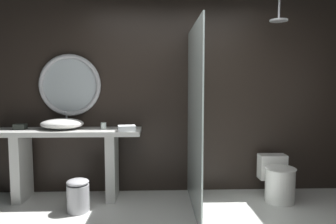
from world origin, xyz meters
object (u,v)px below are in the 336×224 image
tissue_box (20,127)px  waste_bin (78,195)px  round_wall_mirror (70,85)px  vessel_sink (62,124)px  folded_hand_towel (127,128)px  toilet (278,179)px  rain_shower_head (279,19)px  tumbler_cup (104,126)px

tissue_box → waste_bin: (0.81, -0.45, -0.73)m
round_wall_mirror → waste_bin: 1.41m
vessel_sink → folded_hand_towel: vessel_sink is taller
tissue_box → toilet: 3.29m
waste_bin → folded_hand_towel: (0.53, 0.27, 0.72)m
waste_bin → folded_hand_towel: folded_hand_towel is taller
rain_shower_head → waste_bin: (-2.37, -0.30, -2.04)m
round_wall_mirror → rain_shower_head: bearing=-7.4°
rain_shower_head → folded_hand_towel: (-1.83, -0.03, -1.31)m
toilet → waste_bin: toilet is taller
tumbler_cup → round_wall_mirror: round_wall_mirror is taller
rain_shower_head → toilet: bearing=-24.3°
waste_bin → tumbler_cup: bearing=62.0°
round_wall_mirror → folded_hand_towel: size_ratio=3.90×
tumbler_cup → rain_shower_head: (2.14, -0.13, 1.31)m
tissue_box → waste_bin: bearing=-29.0°
toilet → tumbler_cup: bearing=176.1°
round_wall_mirror → folded_hand_towel: 0.99m
vessel_sink → waste_bin: bearing=-57.3°
toilet → waste_bin: 2.43m
vessel_sink → tumbler_cup: 0.52m
vessel_sink → folded_hand_towel: 0.84m
vessel_sink → tissue_box: 0.52m
toilet → folded_hand_towel: 1.99m
tumbler_cup → toilet: 2.28m
round_wall_mirror → toilet: bearing=-7.7°
tumbler_cup → toilet: size_ratio=0.15×
round_wall_mirror → waste_bin: round_wall_mirror is taller
tumbler_cup → waste_bin: bearing=-118.0°
folded_hand_towel → tissue_box: bearing=172.5°
vessel_sink → tissue_box: size_ratio=3.78×
folded_hand_towel → toilet: bearing=0.3°
waste_bin → vessel_sink: bearing=122.7°
waste_bin → folded_hand_towel: 0.94m
toilet → rain_shower_head: bearing=155.7°
tissue_box → waste_bin: size_ratio=0.37×
tissue_box → round_wall_mirror: round_wall_mirror is taller
tissue_box → vessel_sink: bearing=-0.0°
vessel_sink → folded_hand_towel: bearing=-12.2°
tumbler_cup → tissue_box: 1.04m
tissue_box → round_wall_mirror: 0.80m
toilet → folded_hand_towel: folded_hand_towel is taller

